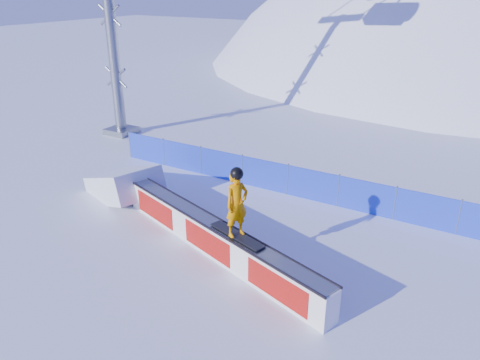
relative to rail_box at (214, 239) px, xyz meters
The scene contains 6 objects.
ground 3.09m from the rail_box, ahead, with size 160.00×160.00×0.00m, color white.
snow_hill 46.42m from the rail_box, 85.94° to the left, with size 64.00×64.00×64.00m.
safety_fence 5.80m from the rail_box, 58.71° to the left, with size 22.05×0.05×1.30m.
rail_box is the anchor object (origin of this frame).
snow_ramp 5.52m from the rail_box, 162.05° to the left, with size 2.86×1.91×1.07m, color white, non-canonical shape.
snowboarder 1.84m from the rail_box, 17.95° to the right, with size 1.95×0.93×2.03m.
Camera 1 is at (3.81, -10.37, 7.50)m, focal length 35.00 mm.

